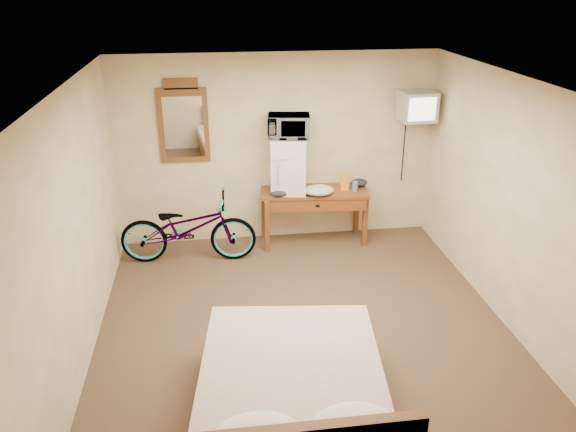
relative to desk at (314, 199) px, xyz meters
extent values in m
plane|color=#4C3A26|center=(-0.46, -2.00, -0.63)|extent=(4.60, 4.60, 0.00)
plane|color=silver|center=(-0.46, -2.00, 1.87)|extent=(4.60, 4.60, 0.00)
cube|color=beige|center=(-0.46, 0.30, 0.62)|extent=(4.20, 0.04, 2.50)
cube|color=beige|center=(-0.46, -4.30, 0.62)|extent=(4.20, 0.04, 2.50)
cube|color=beige|center=(-2.56, -2.00, 0.62)|extent=(0.04, 4.60, 2.50)
cube|color=beige|center=(1.64, -2.00, 0.62)|extent=(0.04, 4.60, 2.50)
cube|color=silver|center=(-0.54, 0.29, 0.29)|extent=(0.08, 0.01, 0.13)
cube|color=brown|center=(0.00, 0.04, 0.10)|extent=(1.45, 0.66, 0.04)
cube|color=brown|center=(-0.65, -0.18, -0.28)|extent=(0.06, 0.06, 0.71)
cube|color=brown|center=(0.65, -0.18, -0.28)|extent=(0.06, 0.06, 0.71)
cube|color=brown|center=(-0.65, 0.26, -0.28)|extent=(0.06, 0.06, 0.71)
cube|color=brown|center=(0.65, 0.26, -0.28)|extent=(0.06, 0.06, 0.71)
cube|color=brown|center=(0.00, -0.20, 0.00)|extent=(1.29, 0.15, 0.16)
cube|color=black|center=(0.00, -0.22, 0.00)|extent=(0.05, 0.02, 0.03)
cube|color=silver|center=(-0.34, 0.04, 0.48)|extent=(0.51, 0.50, 0.73)
cube|color=#A7A6A1|center=(-0.34, -0.18, 0.63)|extent=(0.45, 0.01, 0.00)
cylinder|color=#A7A6A1|center=(-0.50, -0.18, 0.44)|extent=(0.02, 0.02, 0.26)
imported|color=silver|center=(-0.34, 0.04, 0.99)|extent=(0.56, 0.42, 0.29)
cube|color=orange|center=(0.39, -0.02, 0.22)|extent=(0.11, 0.07, 0.22)
cylinder|color=#3A88C7|center=(0.53, -0.05, 0.18)|extent=(0.07, 0.07, 0.12)
ellipsoid|color=beige|center=(0.03, -0.14, 0.18)|extent=(0.39, 0.30, 0.12)
ellipsoid|color=black|center=(-0.49, -0.12, 0.16)|extent=(0.24, 0.18, 0.09)
ellipsoid|color=black|center=(0.62, 0.10, 0.17)|extent=(0.22, 0.18, 0.10)
cube|color=black|center=(1.31, 0.29, 1.10)|extent=(0.14, 0.02, 0.14)
cylinder|color=black|center=(1.31, 0.24, 1.10)|extent=(0.05, 0.30, 0.05)
cube|color=#A7A6A1|center=(1.31, 0.02, 1.19)|extent=(0.46, 0.39, 0.38)
cube|color=white|center=(1.31, -0.16, 1.19)|extent=(0.36, 0.04, 0.29)
cube|color=black|center=(1.31, 0.20, 1.19)|extent=(0.27, 0.03, 0.23)
cube|color=brown|center=(-1.65, 0.28, 0.98)|extent=(0.63, 0.04, 0.95)
cube|color=brown|center=(-1.65, 0.28, 1.51)|extent=(0.42, 0.04, 0.13)
cube|color=white|center=(-1.65, 0.25, 0.97)|extent=(0.49, 0.01, 0.78)
imported|color=black|center=(-1.66, -0.28, -0.19)|extent=(1.73, 0.70, 0.89)
cube|color=brown|center=(-0.78, -3.30, -0.43)|extent=(1.62, 2.02, 0.40)
cube|color=beige|center=(-0.78, -3.30, -0.18)|extent=(1.66, 2.07, 0.14)
ellipsoid|color=white|center=(-0.45, -3.95, -0.05)|extent=(0.57, 0.35, 0.20)
camera|label=1|loc=(-1.30, -6.79, 2.75)|focal=35.00mm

